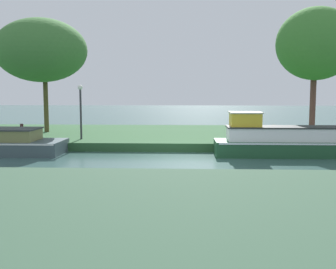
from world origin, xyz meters
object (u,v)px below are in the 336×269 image
(mooring_post_near, at_px, (22,133))
(willow_tree_left, at_px, (41,50))
(lamp_post, at_px, (81,105))
(forest_barge, at_px, (323,142))
(willow_tree_centre, at_px, (316,44))
(mooring_post_far, at_px, (273,134))
(slate_narrowboat, at_px, (8,143))

(mooring_post_near, bearing_deg, willow_tree_left, 95.11)
(lamp_post, xyz_separation_m, mooring_post_near, (-2.56, -1.06, -1.28))
(forest_barge, xyz_separation_m, mooring_post_near, (-13.65, 1.25, 0.22))
(mooring_post_near, bearing_deg, lamp_post, 22.53)
(forest_barge, height_order, willow_tree_centre, willow_tree_centre)
(lamp_post, relative_size, mooring_post_far, 3.22)
(lamp_post, bearing_deg, willow_tree_left, 135.31)
(mooring_post_far, bearing_deg, willow_tree_left, 162.00)
(willow_tree_left, height_order, mooring_post_near, willow_tree_left)
(slate_narrowboat, bearing_deg, forest_barge, 0.00)
(willow_tree_left, relative_size, mooring_post_near, 7.62)
(forest_barge, distance_m, willow_tree_centre, 7.97)
(willow_tree_left, distance_m, mooring_post_far, 13.45)
(willow_tree_left, xyz_separation_m, mooring_post_near, (0.35, -3.95, -4.21))
(slate_narrowboat, relative_size, mooring_post_near, 5.59)
(forest_barge, bearing_deg, slate_narrowboat, -180.00)
(forest_barge, height_order, mooring_post_near, forest_barge)
(lamp_post, height_order, mooring_post_near, lamp_post)
(lamp_post, bearing_deg, mooring_post_near, -157.47)
(lamp_post, xyz_separation_m, mooring_post_far, (9.24, -1.06, -1.29))
(mooring_post_near, distance_m, mooring_post_far, 11.80)
(willow_tree_left, height_order, willow_tree_centre, willow_tree_centre)
(lamp_post, distance_m, mooring_post_far, 9.39)
(mooring_post_far, bearing_deg, willow_tree_centre, 56.16)
(mooring_post_far, bearing_deg, lamp_post, 173.43)
(lamp_post, bearing_deg, slate_narrowboat, -139.38)
(willow_tree_centre, bearing_deg, mooring_post_far, -123.84)
(lamp_post, height_order, mooring_post_far, lamp_post)
(slate_narrowboat, bearing_deg, lamp_post, 40.62)
(forest_barge, xyz_separation_m, mooring_post_far, (-1.85, 1.25, 0.21))
(willow_tree_centre, height_order, mooring_post_far, willow_tree_centre)
(forest_barge, bearing_deg, lamp_post, 168.19)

